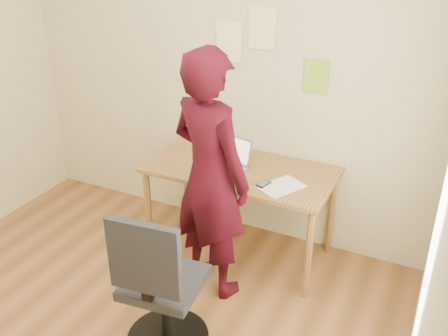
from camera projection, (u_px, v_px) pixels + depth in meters
The scene contains 10 objects.
room at pixel (61, 155), 2.49m from camera, with size 3.58×3.58×2.78m.
desk at pixel (240, 179), 3.76m from camera, with size 1.40×0.70×0.74m.
laptop at pixel (228, 161), 3.73m from camera, with size 0.35×0.33×0.22m.
paper_sheet at pixel (281, 186), 3.47m from camera, with size 0.21×0.31×0.00m, color white.
phone at pixel (264, 184), 3.49m from camera, with size 0.08×0.13×0.01m.
wall_note_left at pixel (229, 42), 3.74m from camera, with size 0.21×0.00×0.30m, color #FFEE98.
wall_note_mid at pixel (262, 28), 3.59m from camera, with size 0.21×0.00×0.30m, color #FFEE98.
wall_note_right at pixel (316, 76), 3.55m from camera, with size 0.18×0.00×0.24m, color #88C22B.
office_chair at pixel (160, 293), 2.94m from camera, with size 0.52×0.52×1.00m.
person at pixel (210, 177), 3.31m from camera, with size 0.64×0.42×1.75m, color black.
Camera 1 is at (1.72, -1.67, 2.40)m, focal length 40.00 mm.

